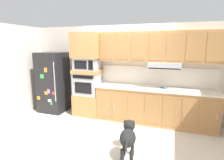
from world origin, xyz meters
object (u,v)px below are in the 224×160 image
microwave (87,64)px  screwdriver (162,87)px  refrigerator (53,82)px  dog (128,136)px  built_in_oven (88,84)px

microwave → screwdriver: microwave is taller
refrigerator → screwdriver: (3.14, 0.12, 0.05)m
screwdriver → dog: screwdriver is taller
refrigerator → screwdriver: size_ratio=11.07×
refrigerator → dog: (2.70, -1.57, -0.47)m
refrigerator → microwave: 1.26m
microwave → built_in_oven: bearing=179.2°
refrigerator → screwdriver: refrigerator is taller
refrigerator → screwdriver: bearing=2.2°
refrigerator → microwave: (1.12, 0.07, 0.58)m
built_in_oven → dog: (1.58, -1.64, -0.49)m
refrigerator → dog: 3.16m
built_in_oven → dog: built_in_oven is taller
refrigerator → dog: refrigerator is taller
refrigerator → built_in_oven: bearing=3.5°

